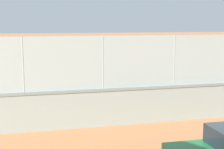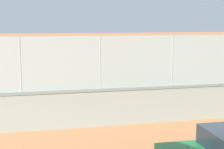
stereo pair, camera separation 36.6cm
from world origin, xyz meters
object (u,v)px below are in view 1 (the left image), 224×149
(sports_ball, at_px, (24,101))
(player_near_wall_returning, at_px, (143,72))
(player_baseline_waiting, at_px, (83,70))
(player_at_service_line, at_px, (34,79))

(sports_ball, bearing_deg, player_near_wall_returning, -158.09)
(player_baseline_waiting, xyz_separation_m, sports_ball, (3.96, 4.12, -0.92))
(player_at_service_line, relative_size, player_near_wall_returning, 1.00)
(player_baseline_waiting, bearing_deg, player_near_wall_returning, 165.64)
(player_baseline_waiting, relative_size, sports_ball, 10.51)
(player_near_wall_returning, bearing_deg, sports_ball, 21.91)
(player_at_service_line, xyz_separation_m, player_near_wall_returning, (-7.15, -1.00, -0.00))
(player_near_wall_returning, height_order, player_baseline_waiting, player_baseline_waiting)
(player_at_service_line, xyz_separation_m, sports_ball, (0.66, 2.14, -0.80))
(player_at_service_line, bearing_deg, player_baseline_waiting, -148.98)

